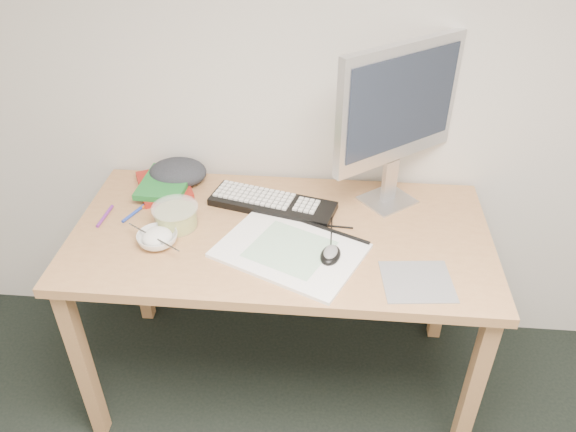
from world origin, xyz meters
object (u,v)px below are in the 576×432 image
object	(u,v)px
desk	(281,250)
sketchpad	(290,251)
keyboard	(273,204)
monitor	(398,108)
rice_bowl	(158,239)

from	to	relation	value
desk	sketchpad	bearing A→B (deg)	-69.43
sketchpad	keyboard	bearing A→B (deg)	133.61
keyboard	monitor	size ratio (longest dim) A/B	0.77
desk	monitor	world-z (taller)	monitor
sketchpad	rice_bowl	bearing A→B (deg)	-155.36
keyboard	monitor	xyz separation A→B (m)	(0.41, 0.07, 0.35)
desk	sketchpad	xyz separation A→B (m)	(0.04, -0.11, 0.09)
rice_bowl	monitor	bearing A→B (deg)	23.01
keyboard	rice_bowl	xyz separation A→B (m)	(-0.35, -0.25, 0.01)
sketchpad	keyboard	distance (m)	0.26
sketchpad	desk	bearing A→B (deg)	135.71
desk	rice_bowl	xyz separation A→B (m)	(-0.39, -0.10, 0.10)
keyboard	rice_bowl	world-z (taller)	rice_bowl
desk	sketchpad	size ratio (longest dim) A/B	3.20
desk	monitor	xyz separation A→B (m)	(0.37, 0.22, 0.44)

